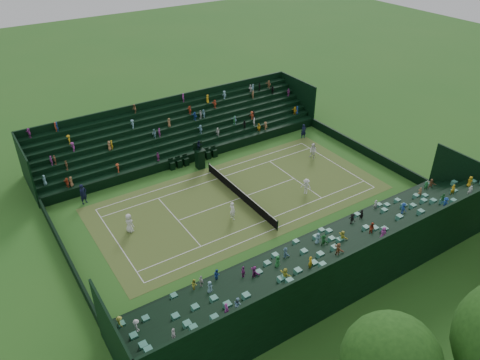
{
  "coord_description": "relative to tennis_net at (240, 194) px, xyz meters",
  "views": [
    {
      "loc": [
        30.25,
        -19.58,
        24.36
      ],
      "look_at": [
        0.0,
        0.0,
        2.0
      ],
      "focal_mm": 35.0,
      "sensor_mm": 36.0,
      "label": 1
    }
  ],
  "objects": [
    {
      "name": "court_surface",
      "position": [
        0.0,
        0.0,
        -0.52
      ],
      "size": [
        12.97,
        26.77,
        0.01
      ],
      "primitive_type": "cube",
      "color": "#376B23",
      "rests_on": "ground"
    },
    {
      "name": "player_near_west",
      "position": [
        -0.81,
        -10.43,
        0.35
      ],
      "size": [
        1.01,
        0.86,
        1.76
      ],
      "primitive_type": "imported",
      "rotation": [
        0.0,
        0.0,
        3.56
      ],
      "color": "white",
      "rests_on": "ground"
    },
    {
      "name": "tennis_net",
      "position": [
        0.0,
        0.0,
        0.0
      ],
      "size": [
        11.67,
        0.1,
        1.06
      ],
      "color": "black",
      "rests_on": "ground"
    },
    {
      "name": "line_judge_south",
      "position": [
        -7.07,
        -12.34,
        0.46
      ],
      "size": [
        0.72,
        0.85,
        1.98
      ],
      "primitive_type": "imported",
      "rotation": [
        0.0,
        0.0,
        1.98
      ],
      "color": "black",
      "rests_on": "ground"
    },
    {
      "name": "player_far_west",
      "position": [
        -2.25,
        10.69,
        0.33
      ],
      "size": [
        0.93,
        0.78,
        1.71
      ],
      "primitive_type": "imported",
      "rotation": [
        0.0,
        0.0,
        0.17
      ],
      "color": "white",
      "rests_on": "ground"
    },
    {
      "name": "courtside_chairs",
      "position": [
        -8.27,
        -0.44,
        -0.08
      ],
      "size": [
        0.54,
        5.51,
        1.18
      ],
      "color": "black",
      "rests_on": "ground"
    },
    {
      "name": "player_near_east",
      "position": [
        2.32,
        -2.28,
        0.34
      ],
      "size": [
        0.69,
        0.51,
        1.74
      ],
      "primitive_type": "imported",
      "rotation": [
        0.0,
        0.0,
        3.31
      ],
      "color": "white",
      "rests_on": "ground"
    },
    {
      "name": "south_grandstand",
      "position": [
        -12.66,
        0.0,
        1.02
      ],
      "size": [
        6.6,
        32.0,
        4.9
      ],
      "color": "black",
      "rests_on": "ground"
    },
    {
      "name": "ground",
      "position": [
        0.0,
        0.0,
        -0.53
      ],
      "size": [
        160.0,
        160.0,
        0.0
      ],
      "primitive_type": "plane",
      "color": "#2A6620",
      "rests_on": "ground"
    },
    {
      "name": "perimeter_wall_south",
      "position": [
        0.0,
        -15.88,
        -0.03
      ],
      "size": [
        17.17,
        0.2,
        1.0
      ],
      "primitive_type": "cube",
      "color": "black",
      "rests_on": "ground"
    },
    {
      "name": "perimeter_wall_west",
      "position": [
        -8.48,
        0.0,
        -0.03
      ],
      "size": [
        0.2,
        31.77,
        1.0
      ],
      "primitive_type": "cube",
      "color": "black",
      "rests_on": "ground"
    },
    {
      "name": "player_far_east",
      "position": [
        2.67,
        5.65,
        0.26
      ],
      "size": [
        1.18,
        1.02,
        1.58
      ],
      "primitive_type": "imported",
      "rotation": [
        0.0,
        0.0,
        0.53
      ],
      "color": "white",
      "rests_on": "ground"
    },
    {
      "name": "umpire_chair",
      "position": [
        -6.99,
        -0.36,
        0.8
      ],
      "size": [
        0.99,
        0.99,
        3.11
      ],
      "color": "black",
      "rests_on": "ground"
    },
    {
      "name": "line_judge_north",
      "position": [
        -6.49,
        12.91,
        0.32
      ],
      "size": [
        0.6,
        0.72,
        1.7
      ],
      "primitive_type": "imported",
      "rotation": [
        0.0,
        0.0,
        1.21
      ],
      "color": "black",
      "rests_on": "ground"
    },
    {
      "name": "north_grandstand",
      "position": [
        12.66,
        0.0,
        1.02
      ],
      "size": [
        6.6,
        32.0,
        4.9
      ],
      "color": "black",
      "rests_on": "ground"
    },
    {
      "name": "perimeter_wall_north",
      "position": [
        0.0,
        15.88,
        -0.03
      ],
      "size": [
        17.17,
        0.2,
        1.0
      ],
      "primitive_type": "cube",
      "color": "black",
      "rests_on": "ground"
    },
    {
      "name": "perimeter_wall_east",
      "position": [
        8.48,
        0.0,
        -0.03
      ],
      "size": [
        0.2,
        31.77,
        1.0
      ],
      "primitive_type": "cube",
      "color": "black",
      "rests_on": "ground"
    }
  ]
}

